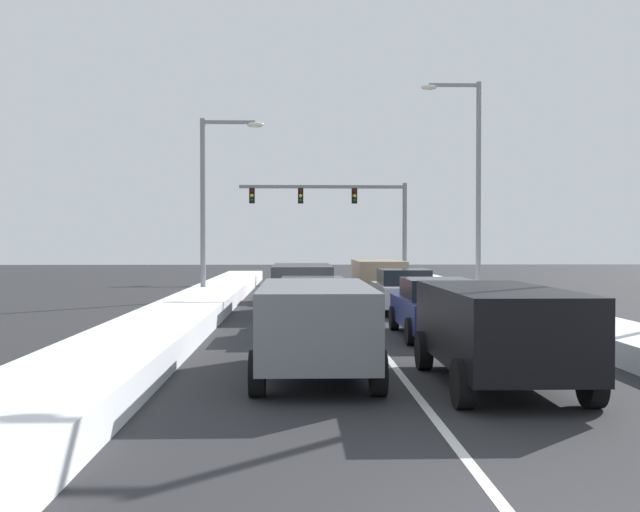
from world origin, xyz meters
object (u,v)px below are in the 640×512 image
suv_black_right_lane_nearest (497,326)px  suv_tan_right_lane_fourth (378,276)px  suv_charcoal_center_lane_third (302,284)px  street_lamp_left_mid (212,191)px  sedan_silver_right_lane_third (403,290)px  street_lamp_right_near (638,123)px  suv_gray_center_lane_nearest (315,321)px  sedan_white_center_lane_second (312,306)px  sedan_navy_right_lane_second (436,307)px  street_lamp_right_mid (471,171)px  sedan_maroon_center_lane_fourth (300,282)px  traffic_light_gantry (346,206)px

suv_black_right_lane_nearest → suv_tan_right_lane_fourth: (0.07, 19.52, 0.00)m
suv_charcoal_center_lane_third → street_lamp_left_mid: bearing=121.6°
sedan_silver_right_lane_third → street_lamp_right_near: street_lamp_right_near is taller
sedan_silver_right_lane_third → suv_gray_center_lane_nearest: size_ratio=0.92×
sedan_white_center_lane_second → suv_charcoal_center_lane_third: 5.75m
sedan_navy_right_lane_second → street_lamp_right_mid: 15.04m
sedan_navy_right_lane_second → street_lamp_right_near: bearing=-38.8°
suv_charcoal_center_lane_third → suv_black_right_lane_nearest: bearing=-76.1°
sedan_silver_right_lane_third → suv_tan_right_lane_fourth: (-0.23, 6.07, 0.25)m
sedan_silver_right_lane_third → suv_charcoal_center_lane_third: suv_charcoal_center_lane_third is taller
sedan_maroon_center_lane_fourth → suv_charcoal_center_lane_third: bearing=-89.7°
street_lamp_right_near → suv_black_right_lane_nearest: bearing=-138.4°
sedan_navy_right_lane_second → sedan_maroon_center_lane_fourth: bearing=105.6°
sedan_navy_right_lane_second → suv_gray_center_lane_nearest: (-3.25, -5.67, 0.25)m
suv_tan_right_lane_fourth → sedan_navy_right_lane_second: bearing=-89.4°
suv_gray_center_lane_nearest → street_lamp_right_mid: bearing=69.3°
sedan_silver_right_lane_third → street_lamp_right_mid: 9.25m
street_lamp_right_mid → street_lamp_left_mid: 11.32m
sedan_maroon_center_lane_fourth → traffic_light_gantry: traffic_light_gantry is taller
suv_tan_right_lane_fourth → sedan_maroon_center_lane_fourth: bearing=-171.2°
sedan_white_center_lane_second → street_lamp_left_mid: bearing=108.6°
sedan_maroon_center_lane_fourth → traffic_light_gantry: (2.95, 15.88, 3.96)m
sedan_silver_right_lane_third → street_lamp_right_mid: size_ratio=0.47×
suv_tan_right_lane_fourth → street_lamp_right_mid: 6.24m
sedan_maroon_center_lane_fourth → street_lamp_right_mid: size_ratio=0.47×
sedan_navy_right_lane_second → suv_charcoal_center_lane_third: size_ratio=0.92×
sedan_navy_right_lane_second → street_lamp_left_mid: 14.90m
suv_gray_center_lane_nearest → sedan_maroon_center_lane_fourth: suv_gray_center_lane_nearest is taller
sedan_navy_right_lane_second → suv_charcoal_center_lane_third: bearing=118.0°
suv_gray_center_lane_nearest → street_lamp_right_near: size_ratio=0.58×
sedan_silver_right_lane_third → suv_charcoal_center_lane_third: size_ratio=0.92×
sedan_maroon_center_lane_fourth → street_lamp_right_mid: 9.01m
sedan_maroon_center_lane_fourth → traffic_light_gantry: bearing=79.5°
sedan_silver_right_lane_third → street_lamp_right_mid: street_lamp_right_mid is taller
traffic_light_gantry → street_lamp_right_near: size_ratio=1.26×
suv_gray_center_lane_nearest → traffic_light_gantry: size_ratio=0.46×
sedan_white_center_lane_second → street_lamp_right_near: size_ratio=0.54×
traffic_light_gantry → street_lamp_right_near: 31.62m
street_lamp_right_near → suv_gray_center_lane_nearest: bearing=-159.7°
suv_black_right_lane_nearest → street_lamp_right_mid: 21.21m
suv_black_right_lane_nearest → street_lamp_right_near: (4.00, 3.56, 4.00)m
suv_black_right_lane_nearest → sedan_silver_right_lane_third: 13.45m
suv_black_right_lane_nearest → street_lamp_left_mid: bearing=110.0°
suv_gray_center_lane_nearest → traffic_light_gantry: (2.76, 33.94, 3.71)m
sedan_maroon_center_lane_fourth → street_lamp_right_near: bearing=-64.9°
sedan_white_center_lane_second → traffic_light_gantry: 28.00m
suv_black_right_lane_nearest → sedan_maroon_center_lane_fourth: (-3.25, 19.00, -0.25)m
sedan_silver_right_lane_third → sedan_maroon_center_lane_fourth: (-3.55, 5.56, 0.00)m
sedan_navy_right_lane_second → traffic_light_gantry: 28.55m
suv_gray_center_lane_nearest → traffic_light_gantry: 34.25m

